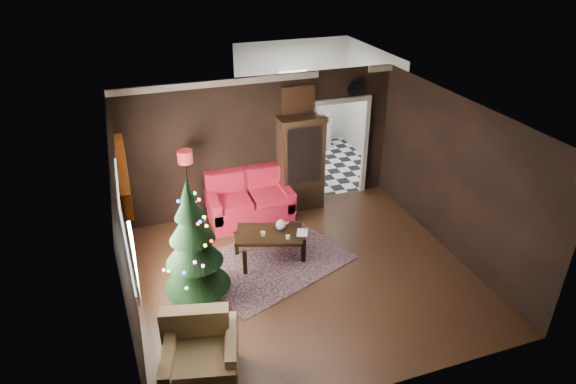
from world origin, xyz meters
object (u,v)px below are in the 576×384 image
object	(u,v)px
loveseat	(250,198)
curio_cabinet	(301,165)
armchair	(201,356)
coffee_table	(269,245)
teapot	(281,225)
christmas_tree	(193,243)
kitchen_table	(305,159)
floor_lamp	(189,194)
wall_clock	(355,88)

from	to	relation	value
loveseat	curio_cabinet	bearing A→B (deg)	10.83
curio_cabinet	armchair	world-z (taller)	curio_cabinet
coffee_table	teapot	xyz separation A→B (m)	(0.23, 0.04, 0.35)
curio_cabinet	christmas_tree	xyz separation A→B (m)	(-2.56, -2.26, 0.10)
loveseat	kitchen_table	bearing A→B (deg)	42.51
floor_lamp	christmas_tree	world-z (taller)	christmas_tree
curio_cabinet	christmas_tree	world-z (taller)	christmas_tree
armchair	coffee_table	size ratio (longest dim) A/B	0.83
coffee_table	wall_clock	world-z (taller)	wall_clock
loveseat	floor_lamp	world-z (taller)	floor_lamp
curio_cabinet	teapot	size ratio (longest dim) A/B	9.37
armchair	kitchen_table	bearing A→B (deg)	70.94
curio_cabinet	armchair	xyz separation A→B (m)	(-2.80, -3.93, -0.49)
loveseat	curio_cabinet	world-z (taller)	curio_cabinet
floor_lamp	kitchen_table	xyz separation A→B (m)	(2.98, 1.71, -0.45)
teapot	wall_clock	xyz separation A→B (m)	(2.15, 1.73, 1.75)
loveseat	christmas_tree	xyz separation A→B (m)	(-1.41, -2.04, 0.55)
christmas_tree	wall_clock	xyz separation A→B (m)	(3.76, 2.44, 1.33)
teapot	curio_cabinet	bearing A→B (deg)	58.57
curio_cabinet	christmas_tree	bearing A→B (deg)	-138.62
floor_lamp	loveseat	bearing A→B (deg)	2.78
coffee_table	kitchen_table	xyz separation A→B (m)	(1.83, 3.03, 0.10)
kitchen_table	armchair	bearing A→B (deg)	-122.74
curio_cabinet	wall_clock	distance (m)	1.88
armchair	coffee_table	distance (m)	2.84
curio_cabinet	kitchen_table	distance (m)	1.67
christmas_tree	kitchen_table	xyz separation A→B (m)	(3.21, 3.69, -0.67)
floor_lamp	armchair	world-z (taller)	floor_lamp
teapot	armchair	bearing A→B (deg)	-127.86
armchair	wall_clock	size ratio (longest dim) A/B	2.98
loveseat	armchair	size ratio (longest dim) A/B	1.78
floor_lamp	armchair	distance (m)	3.70
floor_lamp	teapot	bearing A→B (deg)	-42.76
loveseat	wall_clock	distance (m)	3.04
floor_lamp	kitchen_table	size ratio (longest dim) A/B	2.34
floor_lamp	wall_clock	world-z (taller)	wall_clock
floor_lamp	armchair	size ratio (longest dim) A/B	1.84
loveseat	wall_clock	xyz separation A→B (m)	(2.35, 0.40, 1.88)
christmas_tree	armchair	xyz separation A→B (m)	(-0.23, -1.67, -0.59)
teapot	kitchen_table	world-z (taller)	kitchen_table
floor_lamp	coffee_table	size ratio (longest dim) A/B	1.53
loveseat	wall_clock	world-z (taller)	wall_clock
kitchen_table	floor_lamp	bearing A→B (deg)	-150.18
floor_lamp	kitchen_table	world-z (taller)	floor_lamp
floor_lamp	christmas_tree	bearing A→B (deg)	-96.79
curio_cabinet	teapot	world-z (taller)	curio_cabinet
coffee_table	teapot	distance (m)	0.42
kitchen_table	wall_clock	bearing A→B (deg)	-66.25
floor_lamp	wall_clock	xyz separation A→B (m)	(3.53, 0.46, 1.55)
floor_lamp	kitchen_table	distance (m)	3.46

